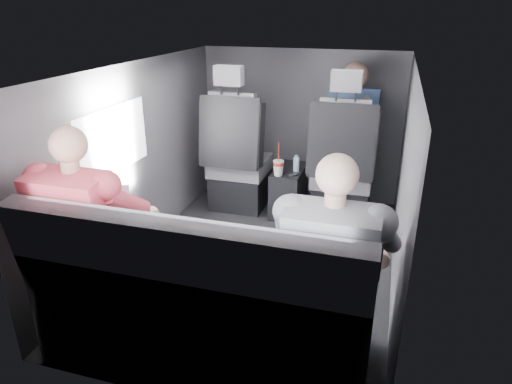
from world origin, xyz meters
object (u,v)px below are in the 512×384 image
(water_bottle, at_px, (296,165))
(passenger_front_right, at_px, (352,126))
(front_seat_left, at_px, (238,165))
(passenger_rear_left, at_px, (97,233))
(center_console, at_px, (289,190))
(passenger_rear_right, at_px, (333,270))
(front_seat_right, at_px, (342,176))
(laptop_black, at_px, (344,253))
(rear_bench, at_px, (200,315))
(laptop_white, at_px, (110,216))
(soda_cup, at_px, (278,167))

(water_bottle, distance_m, passenger_front_right, 0.57)
(front_seat_left, bearing_deg, passenger_rear_left, -94.50)
(water_bottle, xyz_separation_m, passenger_rear_left, (-0.67, -1.78, 0.15))
(front_seat_left, bearing_deg, center_console, 5.07)
(center_console, height_order, passenger_rear_right, passenger_rear_right)
(water_bottle, relative_size, passenger_rear_right, 0.12)
(front_seat_right, height_order, laptop_black, front_seat_right)
(front_seat_right, height_order, rear_bench, front_seat_right)
(front_seat_left, xyz_separation_m, passenger_rear_left, (-0.14, -1.81, 0.22))
(laptop_white, bearing_deg, water_bottle, 66.65)
(soda_cup, xyz_separation_m, laptop_black, (0.70, -1.54, 0.16))
(passenger_rear_right, bearing_deg, laptop_white, 172.38)
(center_console, bearing_deg, rear_bench, -90.00)
(front_seat_left, bearing_deg, passenger_rear_right, -59.61)
(passenger_rear_left, bearing_deg, rear_bench, -9.17)
(front_seat_right, xyz_separation_m, laptop_white, (-1.07, -1.64, 0.23))
(rear_bench, height_order, laptop_black, rear_bench)
(front_seat_left, height_order, laptop_white, front_seat_left)
(laptop_white, bearing_deg, passenger_rear_left, -79.87)
(front_seat_right, distance_m, water_bottle, 0.38)
(passenger_rear_right, relative_size, passenger_front_right, 1.40)
(front_seat_right, height_order, soda_cup, front_seat_right)
(passenger_rear_right, bearing_deg, passenger_front_right, 93.71)
(rear_bench, bearing_deg, front_seat_left, 103.31)
(front_seat_left, relative_size, water_bottle, 8.58)
(passenger_rear_left, distance_m, passenger_front_right, 2.33)
(soda_cup, bearing_deg, passenger_front_right, 37.18)
(laptop_white, xyz_separation_m, laptop_black, (1.27, -0.04, -0.00))
(rear_bench, height_order, passenger_rear_left, passenger_rear_left)
(rear_bench, distance_m, laptop_white, 0.75)
(water_bottle, bearing_deg, soda_cup, -138.40)
(front_seat_left, xyz_separation_m, soda_cup, (0.40, -0.14, 0.07))
(water_bottle, distance_m, passenger_rear_left, 1.90)
(center_console, height_order, passenger_rear_left, passenger_rear_left)
(water_bottle, height_order, passenger_rear_left, passenger_rear_left)
(soda_cup, distance_m, water_bottle, 0.17)
(rear_bench, bearing_deg, passenger_rear_left, 170.83)
(rear_bench, height_order, laptop_white, rear_bench)
(center_console, bearing_deg, laptop_black, -69.47)
(center_console, height_order, laptop_white, laptop_white)
(laptop_white, height_order, passenger_rear_right, passenger_rear_right)
(front_seat_right, height_order, water_bottle, front_seat_right)
(front_seat_left, height_order, front_seat_right, same)
(rear_bench, height_order, passenger_rear_right, passenger_rear_right)
(passenger_front_right, bearing_deg, laptop_black, -85.03)
(passenger_front_right, bearing_deg, passenger_rear_left, -117.34)
(laptop_white, distance_m, passenger_front_right, 2.20)
(front_seat_right, xyz_separation_m, rear_bench, (-0.45, -1.90, -0.09))
(front_seat_right, relative_size, passenger_rear_left, 1.05)
(laptop_white, xyz_separation_m, passenger_rear_left, (0.03, -0.17, -0.01))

